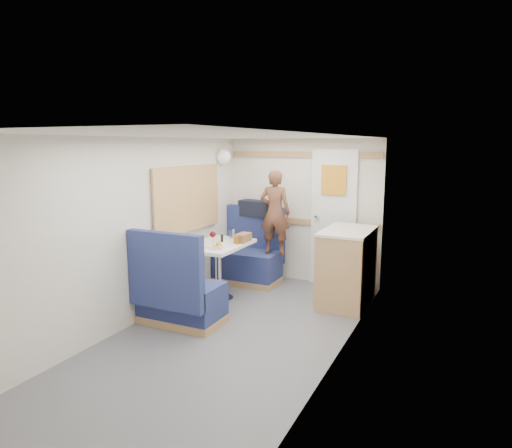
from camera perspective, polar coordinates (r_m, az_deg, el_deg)
The scene contains 26 objects.
floor at distance 4.70m, azimuth -3.81°, elevation -14.21°, with size 4.50×4.50×0.00m, color #515156.
ceiling at distance 4.29m, azimuth -4.12°, elevation 10.96°, with size 4.50×4.50×0.00m, color silver.
wall_back at distance 6.42m, azimuth 5.87°, elevation 1.64°, with size 2.20×0.02×2.00m, color silver.
wall_left at distance 5.01m, azimuth -15.02°, elevation -1.01°, with size 0.02×4.50×2.00m, color silver.
wall_right at distance 3.98m, azimuth 10.04°, elevation -3.61°, with size 0.02×4.50×2.00m, color silver.
oak_trim_low at distance 6.42m, azimuth 5.78°, elevation 0.29°, with size 2.15×0.02×0.08m, color #AE844F.
oak_trim_high at distance 6.33m, azimuth 5.93°, elevation 8.62°, with size 2.15×0.02×0.08m, color #AE844F.
side_window at distance 5.75m, azimuth -8.55°, elevation 3.13°, with size 0.04×1.30×0.72m, color gray.
rear_door at distance 6.26m, azimuth 9.65°, elevation 1.08°, with size 0.62×0.12×1.86m.
dinette_table at distance 5.65m, azimuth -4.73°, elevation -3.98°, with size 0.62×0.92×0.72m.
bench_far at distance 6.45m, azimuth -0.86°, elevation -4.60°, with size 0.90×0.59×1.05m.
bench_near at distance 5.02m, azimuth -9.67°, elevation -9.04°, with size 0.90×0.59×1.05m.
ledge at distance 6.56m, azimuth 0.11°, elevation 0.81°, with size 0.90×0.14×0.04m, color #AE844F.
dome_light at distance 6.42m, azimuth -4.12°, elevation 8.39°, with size 0.20×0.20×0.20m, color white.
galley_counter at distance 5.64m, azimuth 11.27°, elevation -5.21°, with size 0.57×0.92×0.92m.
person at distance 6.11m, azimuth 2.38°, elevation 1.47°, with size 0.42×0.27×1.14m, color brown.
duffel_bag at distance 6.54m, azimuth 0.01°, elevation 1.97°, with size 0.47×0.23×0.23m, color black.
tray at distance 5.44m, azimuth -4.49°, elevation -2.75°, with size 0.26×0.34×0.02m, color white.
orange_fruit at distance 5.29m, azimuth -4.69°, elevation -2.64°, with size 0.07×0.07×0.07m, color orange.
cheese_block at distance 5.30m, azimuth -4.85°, elevation -2.79°, with size 0.11×0.06×0.04m, color #D6CA7B.
wine_glass at distance 5.52m, azimuth -5.43°, elevation -1.36°, with size 0.08×0.08×0.17m.
tumbler_left at distance 5.44m, azimuth -7.59°, elevation -2.26°, with size 0.07×0.07×0.12m, color white.
tumbler_mid at distance 5.92m, azimuth -3.03°, elevation -1.16°, with size 0.08×0.08×0.12m, color white.
beer_glass at distance 5.54m, azimuth -2.50°, elevation -2.06°, with size 0.07×0.07×0.10m, color brown.
pepper_grinder at distance 5.70m, azimuth -4.28°, elevation -1.78°, with size 0.03×0.03×0.09m, color black.
bread_loaf at distance 5.70m, azimuth -1.64°, elevation -1.71°, with size 0.13×0.25×0.10m, color olive.
Camera 1 is at (2.10, -3.74, 1.93)m, focal length 32.00 mm.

